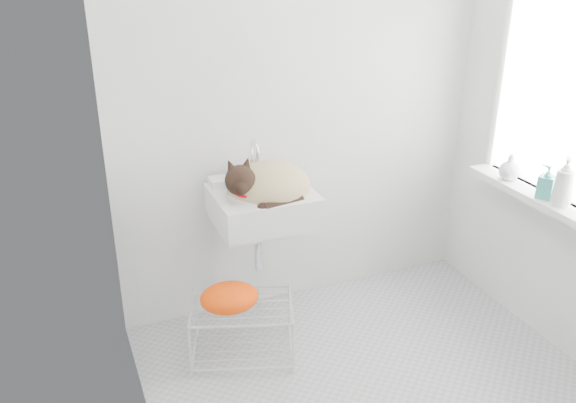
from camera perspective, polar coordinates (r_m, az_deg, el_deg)
name	(u,v)px	position (r m, az deg, el deg)	size (l,w,h in m)	color
floor	(377,389)	(3.29, 8.19, -16.76)	(2.20, 2.00, 0.02)	#ADB0B3
back_wall	(301,100)	(3.51, 1.24, 9.31)	(2.20, 0.02, 2.50)	white
left_wall	(131,194)	(2.31, -14.30, 0.70)	(0.02, 2.00, 2.50)	white
window_glass	(561,98)	(3.45, 23.89, 8.74)	(0.01, 0.80, 1.00)	white
window_frame	(559,98)	(3.44, 23.71, 8.73)	(0.04, 0.90, 1.10)	white
windowsill	(533,195)	(3.55, 21.66, 0.60)	(0.16, 0.88, 0.04)	white
sink	(263,191)	(3.29, -2.37, 0.95)	(0.53, 0.46, 0.21)	white
faucet	(251,156)	(3.40, -3.44, 4.22)	(0.19, 0.13, 0.19)	silver
cat	(266,185)	(3.27, -2.08, 1.53)	(0.48, 0.40, 0.29)	tan
wire_rack	(242,330)	(3.41, -4.24, -11.76)	(0.53, 0.37, 0.32)	silver
towel	(229,303)	(3.27, -5.43, -9.33)	(0.31, 0.22, 0.13)	orange
bottle_a	(560,205)	(3.41, 23.78, -0.33)	(0.08, 0.08, 0.22)	silver
bottle_b	(544,198)	(3.48, 22.57, 0.33)	(0.08, 0.08, 0.18)	teal
bottle_c	(508,179)	(3.66, 19.65, 1.94)	(0.12, 0.12, 0.15)	silver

